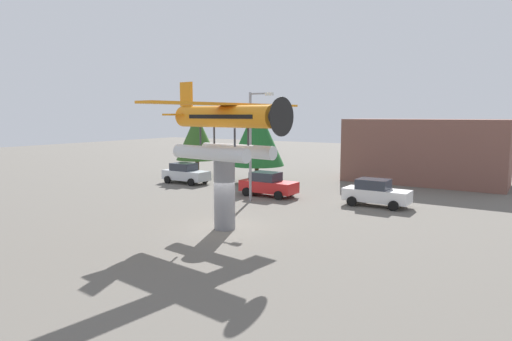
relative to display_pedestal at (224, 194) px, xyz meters
The scene contains 10 objects.
ground_plane 1.84m from the display_pedestal, ahead, with size 140.00×140.00×0.00m, color #605B54.
display_pedestal is the anchor object (origin of this frame).
floatplane_monument 3.51m from the display_pedestal, ahead, with size 7.04×10.46×4.00m.
car_near_silver 16.28m from the display_pedestal, 139.08° to the left, with size 4.20×2.02×1.76m.
car_mid_red 9.83m from the display_pedestal, 108.15° to the left, with size 4.20×2.02×1.76m.
car_far_white 11.17m from the display_pedestal, 64.84° to the left, with size 4.20×2.02×1.76m.
streetlight_primary 8.10m from the display_pedestal, 112.38° to the left, with size 1.84×0.28×7.43m.
storefront_building 22.59m from the display_pedestal, 77.11° to the left, with size 13.23×5.18×5.55m, color brown.
tree_west 20.56m from the display_pedestal, 134.43° to the left, with size 4.00×4.00×6.07m.
tree_east 16.28m from the display_pedestal, 116.94° to the left, with size 4.81×4.81×6.87m.
Camera 1 is at (13.67, -18.06, 5.90)m, focal length 31.13 mm.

